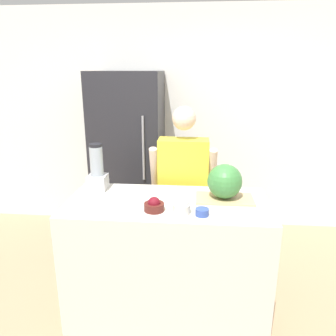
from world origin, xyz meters
name	(u,v)px	position (x,y,z in m)	size (l,w,h in m)	color
wall_back	(180,121)	(0.00, 2.04, 1.30)	(8.00, 0.06, 2.60)	white
counter_island	(168,258)	(0.00, 0.36, 0.48)	(1.51, 0.71, 0.96)	beige
refrigerator	(129,157)	(-0.56, 1.65, 0.94)	(0.75, 0.71, 1.89)	#232328
person	(183,193)	(0.09, 0.93, 0.81)	(0.59, 0.26, 1.60)	gray
cutting_board	(225,199)	(0.43, 0.43, 0.96)	(0.43, 0.25, 0.01)	tan
watermelon	(225,181)	(0.42, 0.44, 1.10)	(0.26, 0.26, 0.26)	#3D7F3D
bowl_cherries	(154,205)	(-0.08, 0.18, 1.00)	(0.14, 0.14, 0.10)	#511E19
bowl_cream	(182,206)	(0.11, 0.16, 1.01)	(0.12, 0.12, 0.12)	beige
bowl_small_blue	(202,212)	(0.25, 0.13, 0.98)	(0.09, 0.09, 0.05)	#334C9E
blender	(97,171)	(-0.59, 0.57, 1.11)	(0.15, 0.15, 0.38)	#B7B7BC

